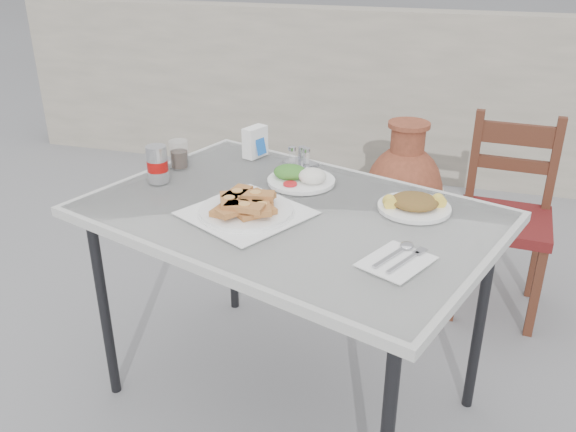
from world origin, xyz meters
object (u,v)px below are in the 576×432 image
(soda_can, at_px, (157,164))
(condiment_caddy, at_px, (301,159))
(cafe_table, at_px, (289,224))
(pide_plate, at_px, (246,205))
(terracotta_urn, at_px, (403,193))
(salad_chopped_plate, at_px, (414,204))
(chair, at_px, (505,215))
(salad_rice_plate, at_px, (300,177))
(napkin_holder, at_px, (255,142))
(cola_glass, at_px, (179,155))

(soda_can, xyz_separation_m, condiment_caddy, (0.47, 0.32, -0.04))
(cafe_table, height_order, soda_can, soda_can)
(pide_plate, relative_size, terracotta_urn, 0.63)
(salad_chopped_plate, xyz_separation_m, soda_can, (-0.95, -0.02, 0.05))
(cafe_table, bearing_deg, terracotta_urn, 79.19)
(condiment_caddy, xyz_separation_m, terracotta_urn, (0.34, 0.98, -0.51))
(salad_chopped_plate, bearing_deg, cafe_table, -164.78)
(chair, relative_size, terracotta_urn, 1.23)
(pide_plate, height_order, salad_rice_plate, pide_plate)
(cafe_table, relative_size, chair, 1.70)
(napkin_holder, relative_size, chair, 0.14)
(salad_chopped_plate, relative_size, soda_can, 1.77)
(salad_rice_plate, bearing_deg, cafe_table, -83.95)
(terracotta_urn, bearing_deg, pide_plate, -104.93)
(cafe_table, xyz_separation_m, chair, (0.78, 0.94, -0.29))
(cola_glass, xyz_separation_m, napkin_holder, (0.25, 0.20, 0.02))
(cola_glass, bearing_deg, soda_can, -92.03)
(soda_can, distance_m, condiment_caddy, 0.57)
(condiment_caddy, bearing_deg, salad_rice_plate, -74.73)
(cafe_table, distance_m, pide_plate, 0.18)
(salad_chopped_plate, bearing_deg, terracotta_urn, 96.61)
(cafe_table, xyz_separation_m, napkin_holder, (-0.28, 0.47, 0.12))
(salad_chopped_plate, height_order, condiment_caddy, condiment_caddy)
(pide_plate, bearing_deg, soda_can, 157.20)
(napkin_holder, bearing_deg, cafe_table, -36.51)
(salad_rice_plate, height_order, terracotta_urn, salad_rice_plate)
(cafe_table, bearing_deg, napkin_holder, 121.43)
(pide_plate, bearing_deg, cafe_table, 32.63)
(cafe_table, xyz_separation_m, salad_chopped_plate, (0.41, 0.11, 0.08))
(soda_can, xyz_separation_m, chair, (1.32, 0.85, -0.42))
(pide_plate, distance_m, terracotta_urn, 1.60)
(chair, bearing_deg, salad_rice_plate, -134.85)
(pide_plate, bearing_deg, cola_glass, 139.96)
(pide_plate, distance_m, condiment_caddy, 0.49)
(pide_plate, bearing_deg, chair, 48.50)
(chair, bearing_deg, cola_glass, -148.75)
(napkin_holder, xyz_separation_m, chair, (1.07, 0.48, -0.41))
(cafe_table, bearing_deg, cola_glass, 153.82)
(cafe_table, relative_size, salad_rice_plate, 6.23)
(pide_plate, xyz_separation_m, napkin_holder, (-0.16, 0.55, 0.03))
(cafe_table, xyz_separation_m, condiment_caddy, (-0.07, 0.41, 0.09))
(cafe_table, relative_size, cola_glass, 14.71)
(cafe_table, xyz_separation_m, terracotta_urn, (0.26, 1.39, -0.42))
(salad_rice_plate, height_order, cola_glass, cola_glass)
(soda_can, bearing_deg, napkin_holder, 55.21)
(napkin_holder, distance_m, chair, 1.24)
(soda_can, bearing_deg, cola_glass, 87.97)
(soda_can, bearing_deg, chair, 32.73)
(pide_plate, distance_m, salad_chopped_plate, 0.57)
(salad_chopped_plate, distance_m, napkin_holder, 0.78)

